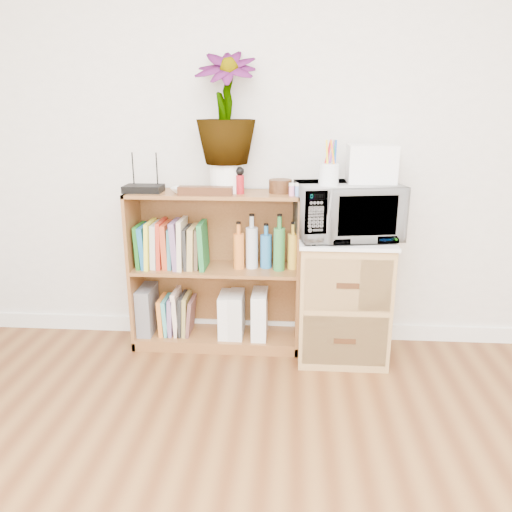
# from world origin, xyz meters

# --- Properties ---
(skirting_board) EXTENTS (4.00, 0.02, 0.10)m
(skirting_board) POSITION_xyz_m (0.00, 2.24, 0.05)
(skirting_board) COLOR white
(skirting_board) RESTS_ON ground
(bookshelf) EXTENTS (1.00, 0.30, 0.95)m
(bookshelf) POSITION_xyz_m (-0.35, 2.10, 0.47)
(bookshelf) COLOR brown
(bookshelf) RESTS_ON ground
(wicker_unit) EXTENTS (0.50, 0.45, 0.70)m
(wicker_unit) POSITION_xyz_m (0.40, 2.02, 0.35)
(wicker_unit) COLOR #9E7542
(wicker_unit) RESTS_ON ground
(microwave) EXTENTS (0.60, 0.46, 0.30)m
(microwave) POSITION_xyz_m (0.40, 2.02, 0.87)
(microwave) COLOR white
(microwave) RESTS_ON wicker_unit
(pen_cup) EXTENTS (0.10, 0.10, 0.11)m
(pen_cup) POSITION_xyz_m (0.29, 1.93, 1.08)
(pen_cup) COLOR silver
(pen_cup) RESTS_ON microwave
(small_appliance) EXTENTS (0.25, 0.21, 0.20)m
(small_appliance) POSITION_xyz_m (0.52, 2.06, 1.12)
(small_appliance) COLOR white
(small_appliance) RESTS_ON microwave
(router) EXTENTS (0.22, 0.15, 0.04)m
(router) POSITION_xyz_m (-0.75, 2.08, 0.97)
(router) COLOR black
(router) RESTS_ON bookshelf
(white_bowl) EXTENTS (0.13, 0.13, 0.03)m
(white_bowl) POSITION_xyz_m (-0.53, 2.07, 0.97)
(white_bowl) COLOR white
(white_bowl) RESTS_ON bookshelf
(plant_pot) EXTENTS (0.19, 0.19, 0.16)m
(plant_pot) POSITION_xyz_m (-0.28, 2.12, 1.03)
(plant_pot) COLOR white
(plant_pot) RESTS_ON bookshelf
(potted_plant) EXTENTS (0.34, 0.34, 0.60)m
(potted_plant) POSITION_xyz_m (-0.28, 2.12, 1.41)
(potted_plant) COLOR #316528
(potted_plant) RESTS_ON plant_pot
(trinket_box) EXTENTS (0.30, 0.07, 0.05)m
(trinket_box) POSITION_xyz_m (-0.38, 2.00, 0.97)
(trinket_box) COLOR #33180E
(trinket_box) RESTS_ON bookshelf
(kokeshi_doll) EXTENTS (0.05, 0.05, 0.10)m
(kokeshi_doll) POSITION_xyz_m (-0.20, 2.06, 1.00)
(kokeshi_doll) COLOR maroon
(kokeshi_doll) RESTS_ON bookshelf
(wooden_bowl) EXTENTS (0.13, 0.13, 0.08)m
(wooden_bowl) POSITION_xyz_m (0.03, 2.11, 0.99)
(wooden_bowl) COLOR #331B0E
(wooden_bowl) RESTS_ON bookshelf
(paint_jars) EXTENTS (0.10, 0.04, 0.05)m
(paint_jars) POSITION_xyz_m (0.13, 2.01, 0.98)
(paint_jars) COLOR pink
(paint_jars) RESTS_ON bookshelf
(file_box) EXTENTS (0.09, 0.23, 0.29)m
(file_box) POSITION_xyz_m (-0.78, 2.10, 0.22)
(file_box) COLOR slate
(file_box) RESTS_ON bookshelf
(magazine_holder_left) EXTENTS (0.08, 0.21, 0.26)m
(magazine_holder_left) POSITION_xyz_m (-0.29, 2.09, 0.20)
(magazine_holder_left) COLOR white
(magazine_holder_left) RESTS_ON bookshelf
(magazine_holder_mid) EXTENTS (0.09, 0.22, 0.27)m
(magazine_holder_mid) POSITION_xyz_m (-0.23, 2.09, 0.20)
(magazine_holder_mid) COLOR silver
(magazine_holder_mid) RESTS_ON bookshelf
(magazine_holder_right) EXTENTS (0.09, 0.23, 0.28)m
(magazine_holder_right) POSITION_xyz_m (-0.09, 2.09, 0.21)
(magazine_holder_right) COLOR white
(magazine_holder_right) RESTS_ON bookshelf
(cookbooks) EXTENTS (0.41, 0.20, 0.30)m
(cookbooks) POSITION_xyz_m (-0.61, 2.10, 0.63)
(cookbooks) COLOR #1A641D
(cookbooks) RESTS_ON bookshelf
(liquor_bottles) EXTENTS (0.38, 0.07, 0.32)m
(liquor_bottles) POSITION_xyz_m (-0.06, 2.10, 0.65)
(liquor_bottles) COLOR orange
(liquor_bottles) RESTS_ON bookshelf
(lower_books) EXTENTS (0.21, 0.19, 0.28)m
(lower_books) POSITION_xyz_m (-0.60, 2.10, 0.19)
(lower_books) COLOR orange
(lower_books) RESTS_ON bookshelf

